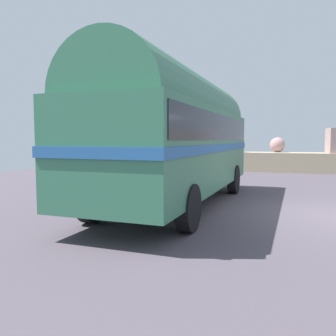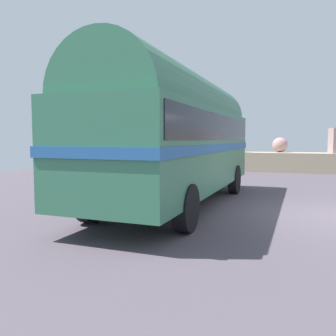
% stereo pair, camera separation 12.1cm
% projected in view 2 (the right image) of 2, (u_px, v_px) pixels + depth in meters
% --- Properties ---
extents(ground, '(32.00, 26.00, 0.02)m').
position_uv_depth(ground, '(334.00, 217.00, 8.19)').
color(ground, '#4D454F').
extents(breakwater, '(31.36, 2.65, 2.47)m').
position_uv_depth(breakwater, '(313.00, 158.00, 19.15)').
color(breakwater, tan).
rests_on(breakwater, ground).
extents(vintage_coach, '(2.75, 8.67, 3.70)m').
position_uv_depth(vintage_coach, '(178.00, 132.00, 9.48)').
color(vintage_coach, black).
rests_on(vintage_coach, ground).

